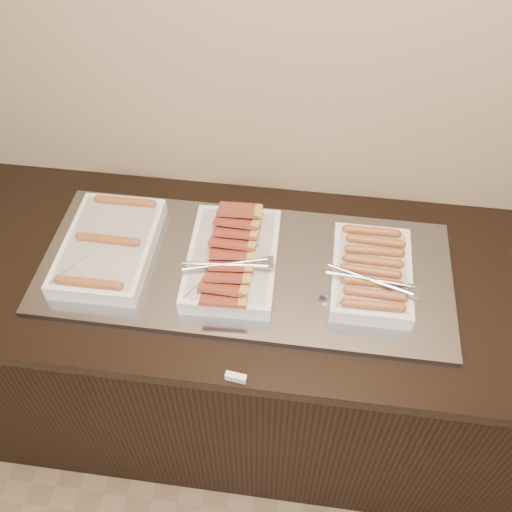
{
  "coord_description": "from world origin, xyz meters",
  "views": [
    {
      "loc": [
        0.2,
        1.07,
        2.2
      ],
      "look_at": [
        0.06,
        2.13,
        0.97
      ],
      "focal_mm": 40.0,
      "sensor_mm": 36.0,
      "label": 1
    }
  ],
  "objects_px": {
    "warming_tray": "(245,268)",
    "dish_left": "(109,246)",
    "counter": "(241,350)",
    "dish_center": "(232,258)",
    "dish_right": "(371,273)"
  },
  "relations": [
    {
      "from": "dish_left",
      "to": "dish_center",
      "type": "distance_m",
      "value": 0.37
    },
    {
      "from": "dish_center",
      "to": "counter",
      "type": "bearing_deg",
      "value": 11.63
    },
    {
      "from": "counter",
      "to": "dish_right",
      "type": "bearing_deg",
      "value": -0.67
    },
    {
      "from": "counter",
      "to": "dish_right",
      "type": "xyz_separation_m",
      "value": [
        0.39,
        -0.0,
        0.5
      ]
    },
    {
      "from": "dish_center",
      "to": "dish_right",
      "type": "xyz_separation_m",
      "value": [
        0.4,
        -0.0,
        -0.0
      ]
    },
    {
      "from": "dish_left",
      "to": "dish_center",
      "type": "xyz_separation_m",
      "value": [
        0.37,
        -0.0,
        0.01
      ]
    },
    {
      "from": "warming_tray",
      "to": "dish_right",
      "type": "bearing_deg",
      "value": -0.71
    },
    {
      "from": "counter",
      "to": "dish_left",
      "type": "height_order",
      "value": "dish_left"
    },
    {
      "from": "warming_tray",
      "to": "dish_left",
      "type": "relative_size",
      "value": 3.08
    },
    {
      "from": "dish_right",
      "to": "counter",
      "type": "bearing_deg",
      "value": 179.49
    },
    {
      "from": "dish_left",
      "to": "dish_right",
      "type": "bearing_deg",
      "value": -0.88
    },
    {
      "from": "dish_left",
      "to": "dish_center",
      "type": "height_order",
      "value": "dish_center"
    },
    {
      "from": "counter",
      "to": "dish_center",
      "type": "distance_m",
      "value": 0.5
    },
    {
      "from": "warming_tray",
      "to": "dish_center",
      "type": "xyz_separation_m",
      "value": [
        -0.04,
        -0.0,
        0.04
      ]
    },
    {
      "from": "dish_left",
      "to": "warming_tray",
      "type": "bearing_deg",
      "value": -0.54
    }
  ]
}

